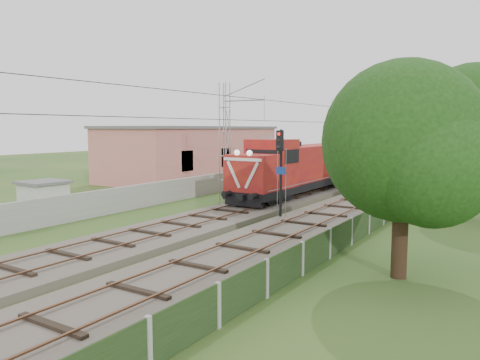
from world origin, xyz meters
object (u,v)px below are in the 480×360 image
Objects in this scene: locomotive at (301,167)px; signal_post at (280,159)px; coach_rake at (453,148)px; relay_hut at (44,202)px.

signal_post is (3.08, -9.24, 1.24)m from locomotive.
locomotive is at bearing 108.41° from signal_post.
signal_post is at bearing -71.59° from locomotive.
coach_rake is (5.00, 38.17, 0.20)m from locomotive.
locomotive reaches higher than relay_hut.
signal_post is 12.77m from relay_hut.
locomotive reaches higher than coach_rake.
relay_hut is at bearing -114.57° from locomotive.
signal_post reaches higher than coach_rake.
signal_post is 2.17× the size of relay_hut.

